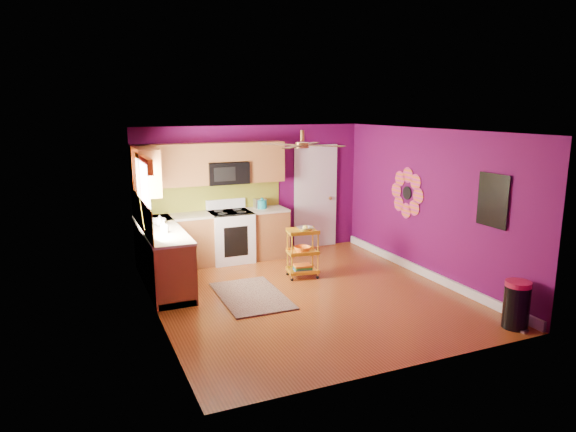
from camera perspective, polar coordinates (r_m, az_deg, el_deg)
name	(u,v)px	position (r m, az deg, el deg)	size (l,w,h in m)	color
ground	(307,294)	(8.03, 2.11, -8.68)	(5.00, 5.00, 0.00)	brown
room_envelope	(309,190)	(7.62, 2.38, 2.92)	(4.54, 5.04, 2.52)	#570A4A
lower_cabinets	(193,247)	(9.12, -10.52, -3.46)	(2.81, 2.31, 0.94)	brown
electric_range	(231,236)	(9.64, -6.39, -2.20)	(0.76, 0.66, 1.13)	white
upper_cabinetry	(191,167)	(9.23, -10.71, 5.36)	(2.80, 2.30, 1.26)	brown
left_window	(143,182)	(7.97, -15.76, 3.64)	(0.08, 1.35, 1.08)	white
panel_door	(315,198)	(10.48, 3.05, 2.04)	(0.95, 0.11, 2.15)	white
right_wall_art	(443,196)	(8.56, 16.80, 2.14)	(0.04, 2.74, 1.04)	black
ceiling_fan	(302,144)	(7.71, 1.59, 7.95)	(1.01, 1.01, 0.26)	#BF8C3F
shag_rug	(251,296)	(7.95, -4.11, -8.83)	(0.94, 1.53, 0.02)	black
rolling_cart	(303,251)	(8.66, 1.68, -3.88)	(0.55, 0.44, 0.90)	yellow
trash_can	(516,305)	(7.40, 24.05, -8.99)	(0.42, 0.42, 0.63)	black
teal_kettle	(262,204)	(9.78, -2.90, 1.32)	(0.18, 0.18, 0.21)	#127D88
toaster	(260,203)	(9.84, -3.15, 1.41)	(0.22, 0.15, 0.18)	beige
soap_bottle_a	(164,227)	(8.09, -13.62, -1.15)	(0.09, 0.09, 0.20)	#EA3F72
soap_bottle_b	(160,221)	(8.61, -14.06, -0.49)	(0.13, 0.13, 0.17)	white
counter_dish	(157,221)	(8.79, -14.31, -0.58)	(0.29, 0.29, 0.07)	white
counter_cup	(165,229)	(8.15, -13.49, -1.45)	(0.11, 0.11, 0.09)	white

